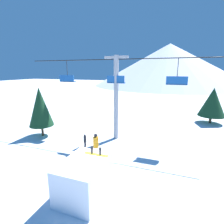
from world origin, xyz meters
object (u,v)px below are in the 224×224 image
object	(u,v)px
distant_skier	(85,140)
snowboarder	(96,145)
snow_ramp	(84,179)
pine_tree_near	(40,107)

from	to	relation	value
distant_skier	snowboarder	bearing A→B (deg)	-54.30
snow_ramp	pine_tree_near	size ratio (longest dim) A/B	0.60
pine_tree_near	snow_ramp	bearing A→B (deg)	-36.99
snowboarder	pine_tree_near	world-z (taller)	pine_tree_near
distant_skier	pine_tree_near	bearing A→B (deg)	170.84
snow_ramp	snowboarder	bearing A→B (deg)	71.92
snowboarder	pine_tree_near	size ratio (longest dim) A/B	0.29
snow_ramp	distant_skier	xyz separation A→B (m)	(-3.21, 5.89, -0.42)
pine_tree_near	distant_skier	distance (m)	6.49
snow_ramp	snowboarder	xyz separation A→B (m)	(0.32, 0.98, 1.74)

